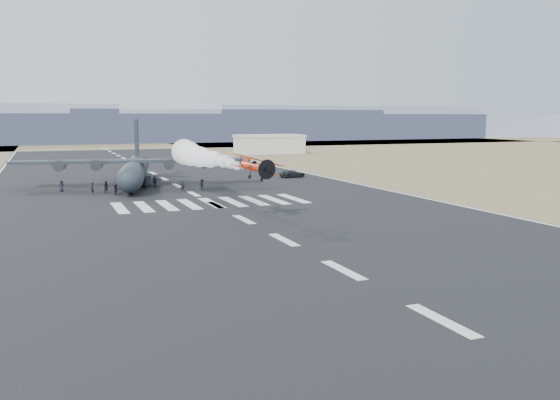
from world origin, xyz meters
TOP-DOWN VIEW (x-y plane):
  - ground at (0.00, 0.00)m, footprint 500.00×500.00m
  - scrub_far at (0.00, 230.00)m, footprint 500.00×80.00m
  - runway_markings at (0.00, 60.00)m, footprint 60.00×260.00m
  - ridge_seg_d at (0.00, 260.00)m, footprint 150.00×50.00m
  - ridge_seg_e at (65.00, 260.00)m, footprint 150.00×50.00m
  - ridge_seg_f at (130.00, 260.00)m, footprint 150.00×50.00m
  - ridge_seg_g at (195.00, 260.00)m, footprint 150.00×50.00m
  - hangar_right at (46.00, 150.00)m, footprint 20.50×12.50m
  - aerobatic_biplane at (0.99, 34.72)m, footprint 5.97×5.49m
  - smoke_trail at (-0.94, 56.07)m, footprint 4.37×25.68m
  - transport_aircraft at (-6.65, 74.36)m, footprint 38.26×31.33m
  - support_vehicle at (23.47, 77.44)m, footprint 5.43×3.37m
  - crew_a at (-14.23, 64.69)m, footprint 0.56×0.68m
  - crew_b at (-5.93, 67.76)m, footprint 0.97×0.78m
  - crew_c at (2.23, 63.73)m, footprint 1.05×1.29m
  - crew_d at (-3.97, 70.75)m, footprint 1.21×0.82m
  - crew_e at (-18.34, 70.70)m, footprint 0.99×0.84m
  - crew_f at (-10.96, 63.64)m, footprint 0.99×1.53m
  - crew_g at (-0.83, 63.99)m, footprint 0.77×0.72m
  - crew_h at (-12.11, 65.57)m, footprint 0.93×0.60m

SIDE VIEW (x-z plane):
  - ground at x=0.00m, z-range 0.00..0.00m
  - scrub_far at x=0.00m, z-range 0.00..0.00m
  - runway_markings at x=0.00m, z-range 0.00..0.01m
  - support_vehicle at x=23.47m, z-range 0.00..1.40m
  - crew_f at x=-10.96m, z-range 0.00..1.57m
  - crew_g at x=-0.83m, z-range 0.00..1.67m
  - crew_e at x=-18.34m, z-range 0.00..1.74m
  - crew_b at x=-5.93m, z-range 0.00..1.74m
  - crew_c at x=2.23m, z-range 0.00..1.81m
  - crew_a at x=-14.23m, z-range 0.00..1.86m
  - crew_h at x=-12.11m, z-range 0.00..1.87m
  - crew_d at x=-3.97m, z-range 0.00..1.89m
  - transport_aircraft at x=-6.65m, z-range -2.68..8.39m
  - hangar_right at x=46.00m, z-range 0.06..5.96m
  - aerobatic_biplane at x=0.99m, z-range 4.53..7.56m
  - smoke_trail at x=-0.94m, z-range 4.30..8.13m
  - ridge_seg_d at x=0.00m, z-range 0.00..13.00m
  - ridge_seg_g at x=195.00m, z-range 0.00..13.00m
  - ridge_seg_e at x=65.00m, z-range 0.00..15.00m
  - ridge_seg_f at x=130.00m, z-range 0.00..17.00m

